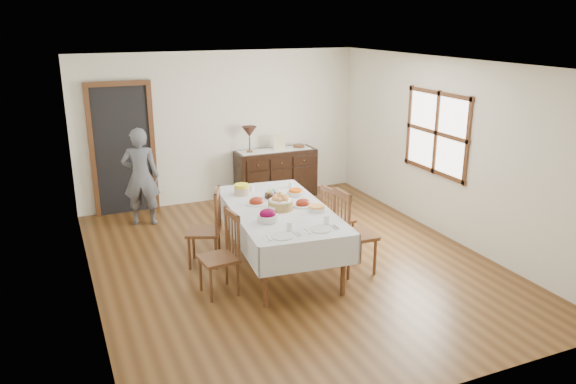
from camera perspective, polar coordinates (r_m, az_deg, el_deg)
name	(u,v)px	position (r m, az deg, el deg)	size (l,w,h in m)	color
ground	(291,262)	(7.57, 0.30, -7.08)	(6.00, 6.00, 0.00)	brown
room_shell	(268,136)	(7.38, -2.04, 5.68)	(5.02, 6.02, 2.65)	white
dining_table	(279,215)	(7.19, -0.93, -2.32)	(1.41, 2.45, 0.81)	silver
chair_left_near	(222,253)	(6.62, -6.69, -6.18)	(0.45, 0.45, 1.00)	brown
chair_left_far	(208,227)	(7.39, -8.16, -3.56)	(0.56, 0.56, 1.03)	brown
chair_right_near	(352,231)	(7.12, 6.47, -3.95)	(0.47, 0.47, 1.11)	brown
chair_right_far	(335,217)	(7.90, 4.82, -2.52)	(0.42, 0.42, 0.91)	brown
sideboard	(276,174)	(10.12, -1.24, 1.88)	(1.45, 0.53, 0.87)	black
person	(141,174)	(8.96, -14.75, 1.83)	(0.51, 0.33, 1.65)	#575A63
bread_basket	(280,203)	(7.08, -0.78, -1.16)	(0.32, 0.32, 0.19)	olive
egg_basket	(273,195)	(7.56, -1.52, -0.28)	(0.23, 0.23, 0.11)	black
ham_platter_a	(256,202)	(7.31, -3.23, -1.00)	(0.29, 0.29, 0.11)	silver
ham_platter_b	(303,204)	(7.23, 1.52, -1.18)	(0.30, 0.30, 0.11)	silver
beet_bowl	(268,216)	(6.67, -2.08, -2.47)	(0.25, 0.25, 0.15)	silver
carrot_bowl	(295,193)	(7.64, 0.76, -0.06)	(0.24, 0.24, 0.09)	silver
pineapple_bowl	(242,190)	(7.69, -4.72, 0.25)	(0.22, 0.22, 0.15)	tan
casserole_dish	(317,208)	(7.04, 2.92, -1.66)	(0.21, 0.21, 0.07)	silver
butter_dish	(275,209)	(7.00, -1.32, -1.74)	(0.15, 0.10, 0.07)	silver
setting_left	(284,233)	(6.28, -0.37, -4.17)	(0.43, 0.31, 0.10)	silver
setting_right	(322,226)	(6.49, 3.50, -3.47)	(0.43, 0.31, 0.10)	silver
glass_far_a	(251,188)	(7.84, -3.74, 0.39)	(0.07, 0.07, 0.09)	white
glass_far_b	(291,185)	(7.98, 0.29, 0.75)	(0.07, 0.07, 0.09)	white
runner	(275,150)	(10.01, -1.37, 4.29)	(1.30, 0.35, 0.01)	white
table_lamp	(249,132)	(9.79, -3.95, 6.06)	(0.26, 0.26, 0.46)	brown
picture_frame	(279,142)	(9.99, -0.93, 5.06)	(0.22, 0.08, 0.28)	beige
deco_bowl	(299,146)	(10.19, 1.12, 4.68)	(0.20, 0.20, 0.06)	brown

